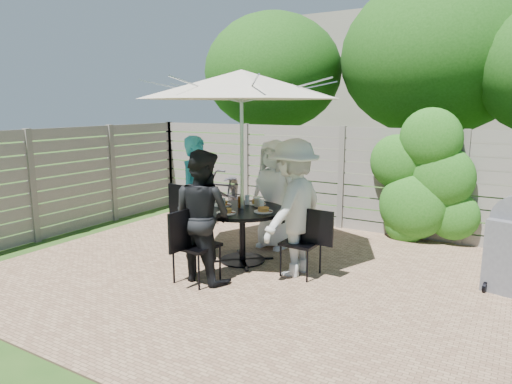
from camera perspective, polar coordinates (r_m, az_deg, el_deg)
The scene contains 21 objects.
backyard_envelope at distance 15.24m, azimuth 20.90°, elevation 11.60°, with size 60.00×60.00×5.00m.
patio_table at distance 6.45m, azimuth -1.72°, elevation -4.13°, with size 1.29×1.29×0.78m.
umbrella at distance 6.24m, azimuth -1.82°, elevation 13.27°, with size 2.97×2.97×2.67m.
chair_back at distance 7.29m, azimuth 2.88°, elevation -4.54°, with size 0.50×0.70×0.94m.
person_back at distance 7.04m, azimuth 2.33°, elevation -0.33°, with size 0.83×0.54×1.70m, color white.
chair_left at distance 7.12m, azimuth -7.97°, elevation -4.85°, with size 0.74×0.51×1.00m.
person_left at distance 6.89m, azimuth -7.26°, elevation -0.36°, with size 0.65×0.42×1.77m, color teal.
chair_front at distance 5.81m, azimuth -7.50°, elevation -8.49°, with size 0.50×0.72×0.99m.
person_front at distance 5.76m, azimuth -6.72°, elevation -3.04°, with size 0.82×0.64×1.68m, color black.
chair_right at distance 6.02m, azimuth 5.73°, elevation -7.97°, with size 0.67×0.46×0.92m.
person_right at distance 5.92m, azimuth 4.70°, elevation -2.03°, with size 1.16×0.67×1.80m, color beige.
plate_back at distance 6.67m, azimuth 0.13°, elevation -1.31°, with size 0.26×0.26×0.06m.
plate_left at distance 6.60m, azimuth -4.23°, elevation -1.47°, with size 0.26×0.26×0.06m.
plate_front at distance 6.11m, azimuth -3.77°, elevation -2.47°, with size 0.26×0.26×0.06m.
plate_right at distance 6.18m, azimuth 0.94°, elevation -2.29°, with size 0.26×0.26×0.06m.
glass_back at distance 6.64m, azimuth -1.11°, elevation -0.97°, with size 0.07×0.07×0.14m, color silver.
glass_left at distance 6.45m, azimuth -4.14°, elevation -1.34°, with size 0.07×0.07×0.14m, color silver.
glass_right at distance 6.31m, azimuth 0.72°, elevation -1.59°, with size 0.07×0.07×0.14m, color silver.
syrup_jug at distance 6.45m, azimuth -1.90°, elevation -1.24°, with size 0.09×0.09×0.16m, color #59280C.
coffee_cup at distance 6.50m, azimuth 0.14°, elevation -1.32°, with size 0.08×0.08×0.12m, color #C6B293.
bicycle at distance 9.04m, azimuth -3.99°, elevation 0.04°, with size 0.70×2.00×1.05m, color #333338.
Camera 1 is at (2.79, -4.70, 2.21)m, focal length 32.00 mm.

